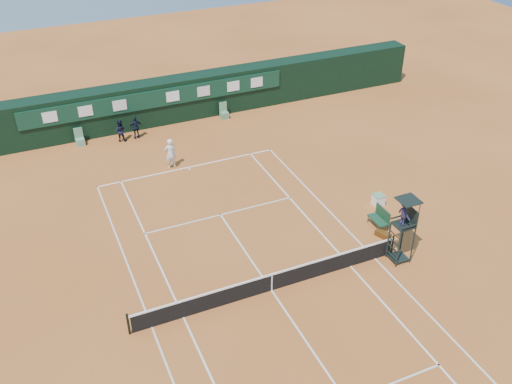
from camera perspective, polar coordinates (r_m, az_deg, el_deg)
ground at (r=25.85m, az=1.56°, el=-9.80°), size 90.00×90.00×0.00m
court_lines at (r=25.85m, az=1.56°, el=-9.79°), size 11.05×23.85×0.01m
tennis_net at (r=25.51m, az=1.58°, el=-8.96°), size 12.90×0.10×1.10m
back_wall at (r=40.13m, az=-9.99°, el=8.84°), size 40.00×1.65×3.00m
linesman_chair_left at (r=38.73m, az=-17.19°, el=4.94°), size 0.55×0.50×1.15m
linesman_chair_right at (r=40.70m, az=-3.21°, el=7.81°), size 0.55×0.50×1.15m
umpire_chair at (r=26.83m, az=14.64°, el=-2.50°), size 0.96×0.95×3.42m
player_bench at (r=29.90m, az=12.32°, el=-2.46°), size 0.56×1.20×1.10m
tennis_bag at (r=29.47m, az=12.58°, el=-4.17°), size 0.62×0.87×0.30m
cooler at (r=31.73m, az=12.14°, el=-0.77°), size 0.57×0.57×0.65m
tennis_ball at (r=31.63m, az=-1.31°, el=-0.69°), size 0.07×0.07×0.07m
player at (r=34.52m, az=-8.56°, el=3.83°), size 0.74×0.51×1.94m
ball_kid_left at (r=38.35m, az=-13.43°, el=5.99°), size 0.89×0.80×1.50m
ball_kid_right at (r=38.45m, az=-11.93°, el=6.34°), size 0.97×0.49×1.59m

